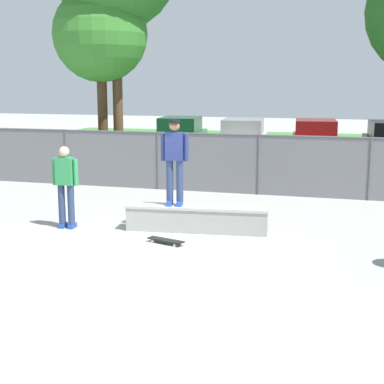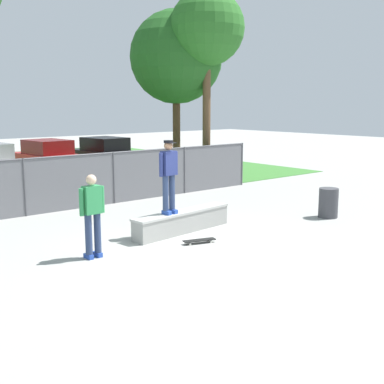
% 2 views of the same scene
% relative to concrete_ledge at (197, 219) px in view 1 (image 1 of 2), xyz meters
% --- Properties ---
extents(ground_plane, '(80.00, 80.00, 0.00)m').
position_rel_concrete_ledge_xyz_m(ground_plane, '(-0.89, -1.50, -0.29)').
color(ground_plane, '#9E9E99').
extents(grass_strip, '(27.13, 20.00, 0.02)m').
position_rel_concrete_ledge_xyz_m(grass_strip, '(-0.89, 14.73, -0.28)').
color(grass_strip, '#3D7A33').
rests_on(grass_strip, ground).
extents(concrete_ledge, '(3.12, 0.80, 0.56)m').
position_rel_concrete_ledge_xyz_m(concrete_ledge, '(0.00, 0.00, 0.00)').
color(concrete_ledge, '#999993').
rests_on(concrete_ledge, ground).
extents(skateboarder, '(0.60, 0.33, 1.84)m').
position_rel_concrete_ledge_xyz_m(skateboarder, '(-0.47, -0.05, 1.31)').
color(skateboarder, '#2647A5').
rests_on(skateboarder, concrete_ledge).
extents(skateboard, '(0.82, 0.43, 0.09)m').
position_rel_concrete_ledge_xyz_m(skateboard, '(-0.35, -1.08, -0.21)').
color(skateboard, black).
rests_on(skateboard, ground).
extents(chainlink_fence, '(15.20, 0.07, 1.73)m').
position_rel_concrete_ledge_xyz_m(chainlink_fence, '(-0.89, 4.43, 0.66)').
color(chainlink_fence, '#4C4C51').
rests_on(chainlink_fence, ground).
extents(tree_near_left, '(3.00, 3.00, 6.15)m').
position_rel_concrete_ledge_xyz_m(tree_near_left, '(-4.69, 5.64, 4.33)').
color(tree_near_left, '#47301E').
rests_on(tree_near_left, ground).
extents(car_green, '(2.31, 4.35, 1.66)m').
position_rel_concrete_ledge_xyz_m(car_green, '(-4.06, 12.16, 0.55)').
color(car_green, '#1E6638').
rests_on(car_green, ground).
extents(car_white, '(2.31, 4.35, 1.66)m').
position_rel_concrete_ledge_xyz_m(car_white, '(-1.20, 11.64, 0.55)').
color(car_white, silver).
rests_on(car_white, ground).
extents(car_red, '(2.31, 4.35, 1.66)m').
position_rel_concrete_ledge_xyz_m(car_red, '(1.72, 12.01, 0.55)').
color(car_red, '#B21E1E').
rests_on(car_red, ground).
extents(bystander, '(0.60, 0.29, 1.82)m').
position_rel_concrete_ledge_xyz_m(bystander, '(-2.84, -0.48, 0.72)').
color(bystander, '#2647A5').
rests_on(bystander, ground).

